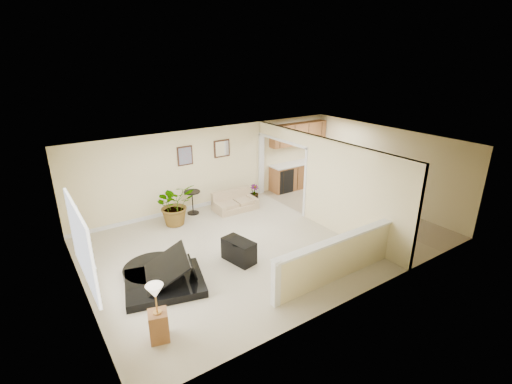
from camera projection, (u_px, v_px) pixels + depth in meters
floor at (269, 239)px, 9.81m from camera, size 9.00×9.00×0.00m
back_wall at (214, 167)px, 11.69m from camera, size 9.00×0.04×2.50m
front_wall at (362, 242)px, 7.04m from camera, size 9.00×0.04×2.50m
left_wall at (77, 243)px, 7.01m from camera, size 0.04×6.00×2.50m
right_wall at (384, 166)px, 11.72m from camera, size 0.04×6.00×2.50m
ceiling at (270, 147)px, 8.93m from camera, size 9.00×6.00×0.04m
kitchen_vinyl at (351, 212)px, 11.45m from camera, size 2.70×6.00×0.01m
interior_partition at (315, 181)px, 10.51m from camera, size 0.18×5.99×2.50m
pony_half_wall at (335, 258)px, 7.88m from camera, size 3.42×0.22×1.00m
left_window at (81, 244)px, 6.56m from camera, size 0.05×2.15×1.45m
wall_art_left at (185, 156)px, 11.00m from camera, size 0.48×0.04×0.58m
wall_mirror at (222, 148)px, 11.64m from camera, size 0.55×0.04×0.55m
kitchen_cabinets at (297, 164)px, 13.29m from camera, size 2.36×0.65×2.33m
piano at (158, 258)px, 7.69m from camera, size 2.13×2.13×1.50m
piano_bench at (239, 251)px, 8.68m from camera, size 0.57×0.88×0.54m
loveseat at (235, 201)px, 11.58m from camera, size 1.34×0.78×0.76m
accent_table at (192, 199)px, 11.21m from camera, size 0.50×0.50×0.72m
palm_plant at (175, 205)px, 10.47m from camera, size 1.14×1.00×1.22m
small_plant at (254, 194)px, 12.33m from camera, size 0.32×0.32×0.54m
lamp_stand at (158, 317)px, 6.22m from camera, size 0.40×0.40×1.09m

